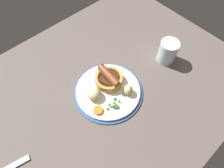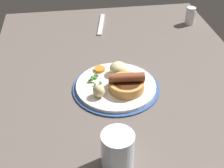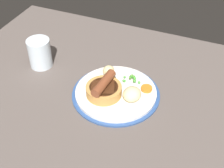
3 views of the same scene
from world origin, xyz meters
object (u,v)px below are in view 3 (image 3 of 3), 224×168
object	(u,v)px
dinner_plate	(116,93)
drinking_glass	(40,53)
pea_pile	(132,78)
potato_chunk_0	(132,94)
potato_chunk_1	(109,71)
sausage_pudding	(103,90)
carrot_slice_1	(147,89)

from	to	relation	value
dinner_plate	drinking_glass	distance (cm)	27.52
pea_pile	potato_chunk_0	size ratio (longest dim) A/B	1.04
pea_pile	drinking_glass	size ratio (longest dim) A/B	0.60
potato_chunk_1	drinking_glass	size ratio (longest dim) A/B	0.40
potato_chunk_1	drinking_glass	bearing A→B (deg)	-176.35
drinking_glass	potato_chunk_1	bearing A→B (deg)	3.65
pea_pile	dinner_plate	bearing A→B (deg)	-114.35
potato_chunk_0	pea_pile	bearing A→B (deg)	109.68
dinner_plate	drinking_glass	size ratio (longest dim) A/B	2.74
potato_chunk_1	pea_pile	bearing A→B (deg)	2.98
sausage_pudding	carrot_slice_1	world-z (taller)	sausage_pudding
pea_pile	potato_chunk_0	distance (cm)	7.85
dinner_plate	potato_chunk_0	size ratio (longest dim) A/B	4.76
sausage_pudding	potato_chunk_1	bearing A→B (deg)	-162.86
pea_pile	potato_chunk_0	world-z (taller)	potato_chunk_0
carrot_slice_1	pea_pile	bearing A→B (deg)	158.40
dinner_plate	carrot_slice_1	world-z (taller)	carrot_slice_1
drinking_glass	sausage_pudding	bearing A→B (deg)	-15.92
drinking_glass	carrot_slice_1	bearing A→B (deg)	-0.39
sausage_pudding	drinking_glass	world-z (taller)	drinking_glass
dinner_plate	drinking_glass	bearing A→B (deg)	171.55
drinking_glass	pea_pile	bearing A→B (deg)	3.49
carrot_slice_1	sausage_pudding	bearing A→B (deg)	-147.12
pea_pile	potato_chunk_0	bearing A→B (deg)	-70.32
carrot_slice_1	drinking_glass	distance (cm)	34.82
potato_chunk_1	carrot_slice_1	size ratio (longest dim) A/B	1.13
dinner_plate	potato_chunk_0	distance (cm)	6.12
potato_chunk_0	potato_chunk_1	world-z (taller)	potato_chunk_0
sausage_pudding	potato_chunk_0	size ratio (longest dim) A/B	1.90
potato_chunk_0	potato_chunk_1	bearing A→B (deg)	144.53
sausage_pudding	carrot_slice_1	size ratio (longest dim) A/B	3.12
dinner_plate	potato_chunk_1	distance (cm)	7.54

